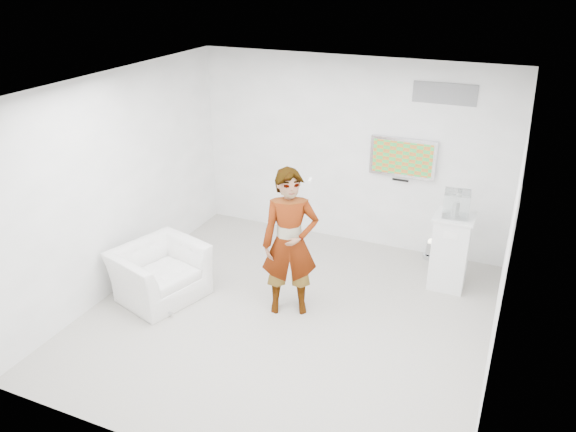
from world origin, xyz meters
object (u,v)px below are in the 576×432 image
object	(u,v)px
person	(290,243)
tv	(403,157)
pedestal	(450,251)
armchair	(160,272)
floor_uplight	(430,249)

from	to	relation	value
person	tv	bearing A→B (deg)	44.35
person	pedestal	xyz separation A→B (m)	(1.82, 1.45, -0.44)
tv	armchair	world-z (taller)	tv
tv	armchair	size ratio (longest dim) A/B	0.89
person	pedestal	bearing A→B (deg)	14.03
armchair	floor_uplight	distance (m)	4.13
pedestal	floor_uplight	distance (m)	0.90
person	floor_uplight	xyz separation A→B (m)	(1.45, 2.17, -0.83)
armchair	person	bearing A→B (deg)	-59.66
pedestal	floor_uplight	world-z (taller)	pedestal
armchair	pedestal	bearing A→B (deg)	-45.19
floor_uplight	armchair	bearing A→B (deg)	-141.48
floor_uplight	pedestal	bearing A→B (deg)	-62.81
armchair	floor_uplight	world-z (taller)	armchair
armchair	floor_uplight	size ratio (longest dim) A/B	3.59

